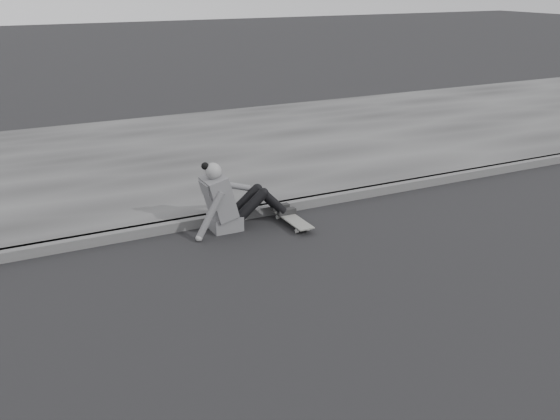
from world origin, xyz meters
The scene contains 5 objects.
ground centered at (0.00, 0.00, 0.00)m, with size 80.00×80.00×0.00m, color black.
curb centered at (0.00, 2.58, 0.06)m, with size 24.00×0.16×0.12m, color #4F4F4F.
sidewalk centered at (0.00, 5.60, 0.06)m, with size 24.00×6.00×0.12m, color #3C3C3C.
skateboard centered at (-1.49, 2.09, 0.07)m, with size 0.20×0.78×0.09m.
seated_woman centered at (-2.23, 2.34, 0.36)m, with size 1.38×0.46×0.88m.
Camera 1 is at (-4.88, -4.29, 2.91)m, focal length 40.00 mm.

